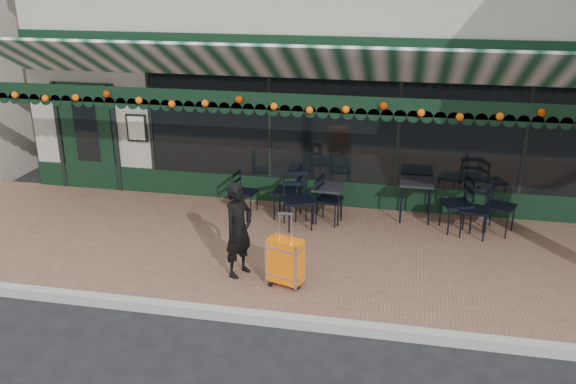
% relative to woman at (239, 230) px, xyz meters
% --- Properties ---
extents(ground, '(80.00, 80.00, 0.00)m').
position_rel_woman_xyz_m(ground, '(0.79, -0.94, -0.88)').
color(ground, black).
rests_on(ground, ground).
extents(sidewalk, '(18.00, 4.00, 0.15)m').
position_rel_woman_xyz_m(sidewalk, '(0.79, 1.06, -0.80)').
color(sidewalk, brown).
rests_on(sidewalk, ground).
extents(curb, '(18.00, 0.16, 0.15)m').
position_rel_woman_xyz_m(curb, '(0.79, -1.02, -0.80)').
color(curb, '#9E9E99').
rests_on(curb, ground).
extents(restaurant_building, '(12.00, 9.60, 4.50)m').
position_rel_woman_xyz_m(restaurant_building, '(0.79, 6.90, 1.39)').
color(restaurant_building, gray).
rests_on(restaurant_building, ground).
extents(woman, '(0.54, 0.63, 1.46)m').
position_rel_woman_xyz_m(woman, '(0.00, 0.00, 0.00)').
color(woman, black).
rests_on(woman, sidewalk).
extents(suitcase, '(0.55, 0.41, 1.12)m').
position_rel_woman_xyz_m(suitcase, '(0.74, -0.19, -0.35)').
color(suitcase, '#FD6808').
rests_on(suitcase, sidewalk).
extents(cafe_table_a, '(0.60, 0.60, 0.74)m').
position_rel_woman_xyz_m(cafe_table_a, '(2.57, 2.68, -0.07)').
color(cafe_table_a, black).
rests_on(cafe_table_a, sidewalk).
extents(cafe_table_b, '(0.53, 0.53, 0.66)m').
position_rel_woman_xyz_m(cafe_table_b, '(1.01, 2.29, -0.14)').
color(cafe_table_b, black).
rests_on(cafe_table_b, sidewalk).
extents(chair_a_left, '(0.61, 0.61, 0.97)m').
position_rel_woman_xyz_m(chair_a_left, '(3.27, 2.31, -0.24)').
color(chair_a_left, black).
rests_on(chair_a_left, sidewalk).
extents(chair_a_right, '(0.62, 0.62, 0.94)m').
position_rel_woman_xyz_m(chair_a_right, '(4.00, 2.36, -0.26)').
color(chair_a_right, black).
rests_on(chair_a_right, sidewalk).
extents(chair_a_front, '(0.55, 0.55, 0.93)m').
position_rel_woman_xyz_m(chair_a_front, '(3.56, 2.13, -0.26)').
color(chair_a_front, black).
rests_on(chair_a_front, sidewalk).
extents(chair_b_left, '(0.52, 0.52, 0.99)m').
position_rel_woman_xyz_m(chair_b_left, '(0.27, 2.32, -0.23)').
color(chair_b_left, black).
rests_on(chair_b_left, sidewalk).
extents(chair_b_right, '(0.52, 0.52, 0.87)m').
position_rel_woman_xyz_m(chair_b_right, '(1.06, 2.19, -0.29)').
color(chair_b_right, black).
rests_on(chair_b_right, sidewalk).
extents(chair_b_front, '(0.65, 0.65, 0.99)m').
position_rel_woman_xyz_m(chair_b_front, '(0.54, 1.89, -0.23)').
color(chair_b_front, black).
rests_on(chair_b_front, sidewalk).
extents(chair_solo, '(0.44, 0.44, 0.80)m').
position_rel_woman_xyz_m(chair_solo, '(-0.54, 2.37, -0.33)').
color(chair_solo, black).
rests_on(chair_solo, sidewalk).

